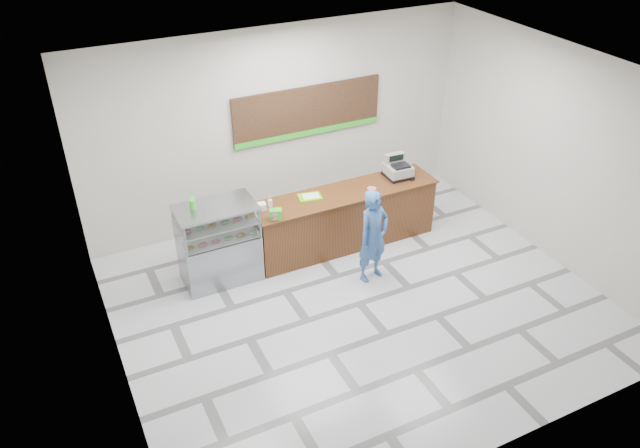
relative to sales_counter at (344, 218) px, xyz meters
name	(u,v)px	position (x,y,z in m)	size (l,w,h in m)	color
floor	(360,303)	(-0.55, -1.55, -0.52)	(7.00, 7.00, 0.00)	silver
back_wall	(279,126)	(-0.55, 1.45, 1.23)	(7.00, 7.00, 0.00)	beige
ceiling	(369,81)	(-0.55, -1.55, 2.98)	(7.00, 7.00, 0.00)	silver
sales_counter	(344,218)	(0.00, 0.00, 0.00)	(3.26, 0.76, 1.03)	brown
display_case	(219,243)	(-2.22, 0.00, 0.16)	(1.22, 0.72, 1.33)	gray
menu_board	(308,112)	(0.00, 1.41, 1.42)	(2.80, 0.06, 0.90)	black
cash_register	(397,169)	(1.07, 0.09, 0.66)	(0.44, 0.46, 0.39)	black
card_terminal	(410,178)	(1.22, -0.08, 0.53)	(0.08, 0.17, 0.04)	black
serving_tray	(310,197)	(-0.60, 0.10, 0.52)	(0.42, 0.33, 0.02)	#5BDD04
napkin_box	(262,206)	(-1.45, 0.09, 0.57)	(0.13, 0.13, 0.11)	white
straw_cup	(270,203)	(-1.29, 0.12, 0.57)	(0.08, 0.08, 0.11)	silver
promo_box	(276,214)	(-1.35, -0.27, 0.60)	(0.19, 0.12, 0.17)	green
donut_decal	(372,188)	(0.46, -0.09, 0.52)	(0.16, 0.16, 0.00)	#D1617F
green_cup_left	(193,204)	(-2.53, 0.09, 0.89)	(0.09, 0.09, 0.15)	green
green_cup_right	(193,201)	(-2.49, 0.21, 0.88)	(0.08, 0.08, 0.12)	green
customer	(373,236)	(-0.05, -1.03, 0.26)	(0.57, 0.37, 1.56)	#3560A0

